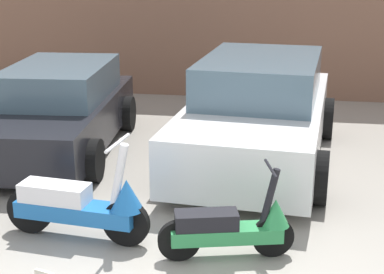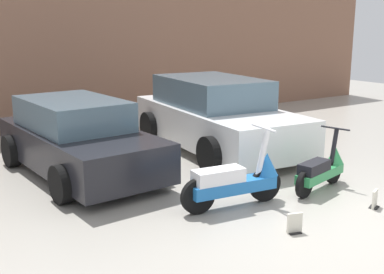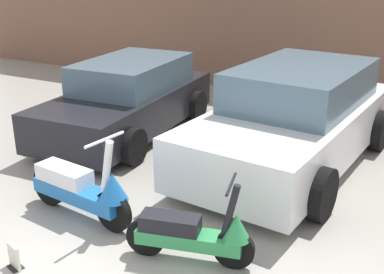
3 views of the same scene
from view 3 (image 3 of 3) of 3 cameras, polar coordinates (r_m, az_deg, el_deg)
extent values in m
cube|color=#845B47|center=(10.92, 14.02, 13.51)|extent=(19.60, 0.12, 3.47)
cylinder|color=black|center=(5.59, -9.32, -8.65)|extent=(0.51, 0.15, 0.50)
cylinder|color=black|center=(6.34, -16.60, -5.60)|extent=(0.51, 0.15, 0.50)
cube|color=#1E66B2|center=(5.93, -13.25, -6.51)|extent=(1.33, 0.46, 0.17)
cube|color=white|center=(6.01, -14.90, -4.31)|extent=(0.76, 0.38, 0.20)
cylinder|color=white|center=(5.41, -10.08, -3.81)|extent=(0.24, 0.11, 0.71)
cylinder|color=white|center=(5.27, -10.31, -0.30)|extent=(0.10, 0.58, 0.03)
cone|color=#1E66B2|center=(5.43, -9.36, -5.84)|extent=(0.37, 0.37, 0.33)
cylinder|color=black|center=(4.95, 5.00, -13.13)|extent=(0.43, 0.17, 0.42)
cylinder|color=black|center=(5.15, -5.47, -11.69)|extent=(0.43, 0.17, 0.42)
cube|color=#2D8C4C|center=(5.01, -0.36, -11.95)|extent=(1.12, 0.51, 0.15)
cube|color=black|center=(4.97, -2.59, -10.12)|extent=(0.65, 0.38, 0.16)
cylinder|color=black|center=(4.74, 4.56, -8.80)|extent=(0.20, 0.12, 0.60)
cylinder|color=black|center=(4.60, 4.67, -5.58)|extent=(0.14, 0.48, 0.03)
cone|color=#2D8C4C|center=(4.81, 5.29, -10.55)|extent=(0.34, 0.34, 0.27)
cube|color=black|center=(8.55, -7.71, 3.48)|extent=(1.81, 3.88, 0.63)
cube|color=slate|center=(8.59, -7.09, 7.49)|extent=(1.52, 2.21, 0.50)
cylinder|color=black|center=(7.26, -7.03, -1.17)|extent=(0.23, 0.59, 0.58)
cylinder|color=black|center=(8.19, -16.88, 0.63)|extent=(0.23, 0.59, 0.58)
cylinder|color=black|center=(9.23, 0.55, 3.72)|extent=(0.23, 0.59, 0.58)
cylinder|color=black|center=(9.98, -8.11, 4.81)|extent=(0.23, 0.59, 0.58)
cube|color=white|center=(7.29, 11.75, 0.78)|extent=(2.23, 4.50, 0.72)
cube|color=slate|center=(7.34, 12.90, 6.11)|extent=(1.82, 2.58, 0.57)
cylinder|color=black|center=(5.91, 14.97, -6.53)|extent=(0.29, 0.68, 0.66)
cylinder|color=black|center=(6.66, -0.38, -2.66)|extent=(0.29, 0.68, 0.66)
cylinder|color=black|center=(8.34, 21.19, 0.75)|extent=(0.29, 0.68, 0.66)
cylinder|color=black|center=(8.88, 9.42, 3.05)|extent=(0.29, 0.68, 0.66)
cube|color=black|center=(5.35, -20.18, -14.27)|extent=(0.19, 0.16, 0.01)
cube|color=silver|center=(5.29, -20.35, -13.16)|extent=(0.20, 0.09, 0.26)
camera|label=1|loc=(2.17, -103.88, -6.21)|focal=55.00mm
camera|label=2|loc=(7.76, -70.67, 3.78)|focal=45.00mm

